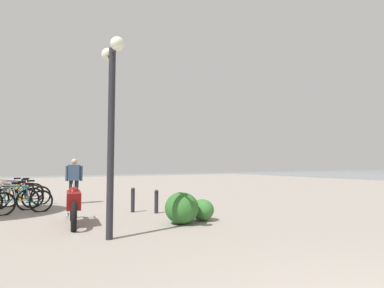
{
  "coord_description": "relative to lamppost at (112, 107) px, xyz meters",
  "views": [
    {
      "loc": [
        -0.93,
        2.85,
        1.51
      ],
      "look_at": [
        9.44,
        -3.19,
        2.29
      ],
      "focal_mm": 28.68,
      "sensor_mm": 36.0,
      "label": 1
    }
  ],
  "objects": [
    {
      "name": "bicycle_silver",
      "position": [
        8.45,
        1.41,
        -2.33
      ],
      "size": [
        0.32,
        1.76,
        0.95
      ],
      "color": "black",
      "rests_on": "ground"
    },
    {
      "name": "lamppost",
      "position": [
        0.0,
        0.0,
        0.0
      ],
      "size": [
        0.98,
        0.28,
        4.04
      ],
      "color": "#232328",
      "rests_on": "ground"
    },
    {
      "name": "bicycle_white",
      "position": [
        5.21,
        1.78,
        -2.33
      ],
      "size": [
        0.25,
        1.77,
        0.95
      ],
      "color": "black",
      "rests_on": "ground"
    },
    {
      "name": "shrub_round",
      "position": [
        0.67,
        -2.01,
        -2.29
      ],
      "size": [
        0.93,
        0.84,
        0.79
      ],
      "color": "#2D6628",
      "rests_on": "ground"
    },
    {
      "name": "bicycle_orange",
      "position": [
        8.83,
        1.73,
        -2.33
      ],
      "size": [
        0.33,
        1.76,
        0.95
      ],
      "color": "black",
      "rests_on": "ground"
    },
    {
      "name": "shrub_low",
      "position": [
        0.79,
        -2.7,
        -2.4
      ],
      "size": [
        0.67,
        0.6,
        0.57
      ],
      "color": "#387533",
      "rests_on": "ground"
    },
    {
      "name": "bicycle_blue",
      "position": [
        7.61,
        1.48,
        -2.33
      ],
      "size": [
        0.45,
        1.74,
        0.95
      ],
      "color": "black",
      "rests_on": "ground"
    },
    {
      "name": "bicycle_red",
      "position": [
        6.47,
        1.32,
        -2.33
      ],
      "size": [
        0.26,
        1.77,
        0.95
      ],
      "color": "black",
      "rests_on": "ground"
    },
    {
      "name": "bicycle_teal",
      "position": [
        4.49,
        1.43,
        -2.33
      ],
      "size": [
        0.38,
        1.75,
        0.95
      ],
      "color": "black",
      "rests_on": "ground"
    },
    {
      "name": "bollard_mid",
      "position": [
        3.09,
        -1.57,
        -2.29
      ],
      "size": [
        0.13,
        0.13,
        0.77
      ],
      "color": "#232328",
      "rests_on": "ground"
    },
    {
      "name": "bollard_near",
      "position": [
        2.54,
        -2.13,
        -2.31
      ],
      "size": [
        0.13,
        0.13,
        0.72
      ],
      "color": "#232328",
      "rests_on": "ground"
    },
    {
      "name": "motorcycle",
      "position": [
        1.94,
        0.38,
        -2.19
      ],
      "size": [
        2.17,
        0.51,
        1.06
      ],
      "color": "black",
      "rests_on": "ground"
    },
    {
      "name": "pedestrian",
      "position": [
        6.16,
        -0.3,
        -1.7
      ],
      "size": [
        0.35,
        0.59,
        1.71
      ],
      "color": "black",
      "rests_on": "ground"
    },
    {
      "name": "bicycle_yellow",
      "position": [
        5.89,
        1.62,
        -2.33
      ],
      "size": [
        0.2,
        1.77,
        0.95
      ],
      "color": "black",
      "rests_on": "ground"
    }
  ]
}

